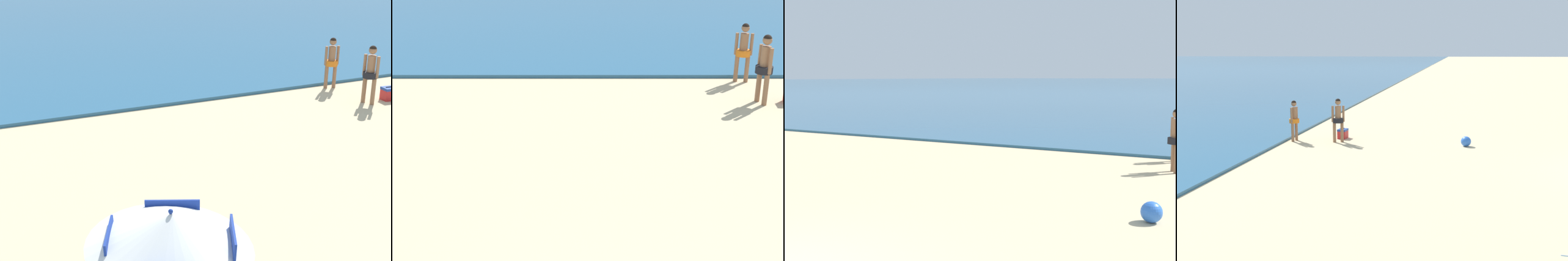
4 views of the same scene
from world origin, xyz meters
The scene contains 4 objects.
person_standing_near_shore centered at (3.96, 12.35, 0.97)m, with size 0.49×0.41×1.67m.
person_standing_beside centered at (4.03, 10.52, 1.03)m, with size 0.43×0.50×1.77m.
cooler_box centered at (4.89, 10.55, 0.20)m, with size 0.52×0.39×0.43m.
beach_ball centered at (4.08, 5.45, 0.20)m, with size 0.39×0.39×0.39m, color blue.
Camera 4 is at (-13.67, 5.92, 3.59)m, focal length 42.09 mm.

